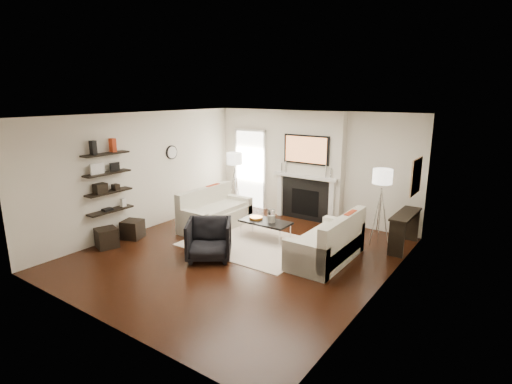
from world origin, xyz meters
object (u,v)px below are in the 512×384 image
Objects in this scene: armchair at (209,238)px; ottoman_near at (133,229)px; lamp_right_shade at (383,176)px; loveseat_left_base at (216,219)px; loveseat_right_base at (326,250)px; lamp_left_shade at (235,159)px; coffee_table at (265,222)px.

ottoman_near is (-2.13, -0.12, -0.22)m from armchair.
loveseat_left_base is at bearing -161.22° from lamp_right_shade.
loveseat_right_base is 3.91m from lamp_left_shade.
armchair is (1.09, -1.47, 0.21)m from loveseat_left_base.
ottoman_near is at bearing -102.23° from lamp_left_shade.
armchair is at bearing -53.43° from loveseat_left_base.
coffee_table is at bearing 0.17° from loveseat_left_base.
loveseat_left_base is 4.50× the size of lamp_right_shade.
coffee_table is 2.45m from lamp_left_shade.
armchair reaches higher than loveseat_right_base.
lamp_left_shade is 1.00× the size of lamp_right_shade.
ottoman_near is at bearing -146.73° from coffee_table.
armchair is at bearing -61.18° from lamp_left_shade.
ottoman_near is at bearing -122.93° from loveseat_left_base.
coffee_table is 2.75× the size of lamp_left_shade.
loveseat_left_base and loveseat_right_base have the same top height.
lamp_right_shade is (3.90, -0.08, 0.00)m from lamp_left_shade.
ottoman_near is at bearing 147.37° from armchair.
armchair is 3.72m from lamp_right_shade.
loveseat_right_base is 1.60m from coffee_table.
loveseat_left_base is 1.42m from coffee_table.
coffee_table is 2.61m from lamp_right_shade.
lamp_left_shade is (-3.38, 1.54, 1.24)m from loveseat_right_base.
loveseat_left_base is 1.82m from lamp_left_shade.
lamp_left_shade reaches higher than loveseat_right_base.
lamp_right_shade is at bearing 31.61° from ottoman_near.
ottoman_near is (-4.00, -1.32, -0.01)m from loveseat_right_base.
coffee_table is at bearing -34.73° from lamp_left_shade.
lamp_left_shade is (-1.51, 2.74, 1.03)m from armchair.
lamp_left_shade is at bearing 108.11° from loveseat_left_base.
lamp_left_shade and lamp_right_shade have the same top height.
lamp_right_shade is at bearing 70.37° from loveseat_right_base.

